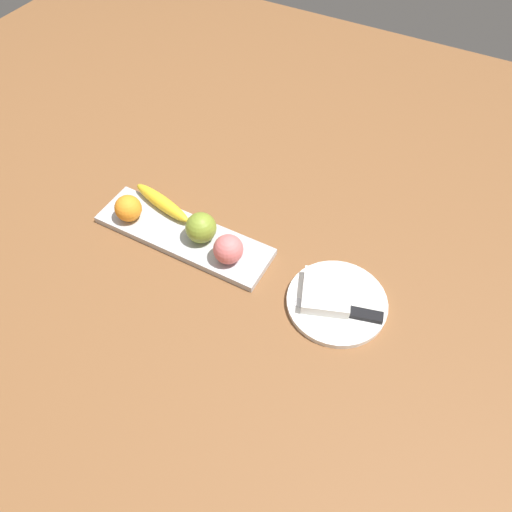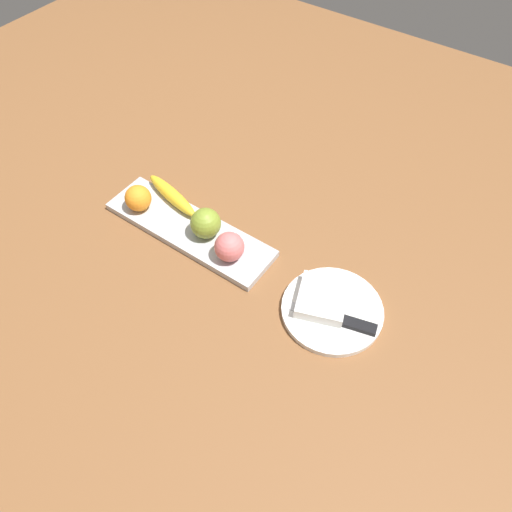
{
  "view_description": "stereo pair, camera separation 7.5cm",
  "coord_description": "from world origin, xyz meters",
  "px_view_note": "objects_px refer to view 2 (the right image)",
  "views": [
    {
      "loc": [
        -0.5,
        0.54,
        0.87
      ],
      "look_at": [
        -0.19,
        -0.03,
        0.05
      ],
      "focal_mm": 34.14,
      "sensor_mm": 36.0,
      "label": 1
    },
    {
      "loc": [
        -0.57,
        0.5,
        0.87
      ],
      "look_at": [
        -0.19,
        -0.03,
        0.05
      ],
      "focal_mm": 34.14,
      "sensor_mm": 36.0,
      "label": 2
    }
  ],
  "objects_px": {
    "orange_near_apple": "(138,198)",
    "folded_napkin": "(322,298)",
    "dinner_plate": "(332,310)",
    "apple": "(206,223)",
    "fruit_tray": "(189,229)",
    "peach": "(229,247)",
    "knife": "(347,322)",
    "banana": "(172,195)"
  },
  "relations": [
    {
      "from": "fruit_tray",
      "to": "apple",
      "type": "height_order",
      "value": "apple"
    },
    {
      "from": "apple",
      "to": "banana",
      "type": "distance_m",
      "value": 0.14
    },
    {
      "from": "orange_near_apple",
      "to": "dinner_plate",
      "type": "bearing_deg",
      "value": -177.97
    },
    {
      "from": "banana",
      "to": "peach",
      "type": "xyz_separation_m",
      "value": [
        -0.22,
        0.06,
        0.02
      ]
    },
    {
      "from": "fruit_tray",
      "to": "peach",
      "type": "distance_m",
      "value": 0.14
    },
    {
      "from": "folded_napkin",
      "to": "knife",
      "type": "xyz_separation_m",
      "value": [
        -0.07,
        0.02,
        -0.01
      ]
    },
    {
      "from": "peach",
      "to": "knife",
      "type": "bearing_deg",
      "value": 179.89
    },
    {
      "from": "banana",
      "to": "dinner_plate",
      "type": "distance_m",
      "value": 0.48
    },
    {
      "from": "peach",
      "to": "dinner_plate",
      "type": "distance_m",
      "value": 0.26
    },
    {
      "from": "fruit_tray",
      "to": "folded_napkin",
      "type": "xyz_separation_m",
      "value": [
        -0.36,
        0.0,
        0.02
      ]
    },
    {
      "from": "orange_near_apple",
      "to": "knife",
      "type": "relative_size",
      "value": 0.35
    },
    {
      "from": "apple",
      "to": "fruit_tray",
      "type": "bearing_deg",
      "value": 9.92
    },
    {
      "from": "apple",
      "to": "orange_near_apple",
      "type": "relative_size",
      "value": 1.12
    },
    {
      "from": "knife",
      "to": "folded_napkin",
      "type": "bearing_deg",
      "value": -27.58
    },
    {
      "from": "banana",
      "to": "apple",
      "type": "bearing_deg",
      "value": -1.86
    },
    {
      "from": "apple",
      "to": "banana",
      "type": "xyz_separation_m",
      "value": [
        0.14,
        -0.04,
        -0.02
      ]
    },
    {
      "from": "dinner_plate",
      "to": "peach",
      "type": "bearing_deg",
      "value": 3.3
    },
    {
      "from": "peach",
      "to": "dinner_plate",
      "type": "relative_size",
      "value": 0.31
    },
    {
      "from": "orange_near_apple",
      "to": "dinner_plate",
      "type": "relative_size",
      "value": 0.3
    },
    {
      "from": "orange_near_apple",
      "to": "banana",
      "type": "bearing_deg",
      "value": -126.75
    },
    {
      "from": "orange_near_apple",
      "to": "dinner_plate",
      "type": "xyz_separation_m",
      "value": [
        -0.52,
        -0.02,
        -0.04
      ]
    },
    {
      "from": "peach",
      "to": "knife",
      "type": "relative_size",
      "value": 0.37
    },
    {
      "from": "banana",
      "to": "dinner_plate",
      "type": "height_order",
      "value": "banana"
    },
    {
      "from": "folded_napkin",
      "to": "knife",
      "type": "height_order",
      "value": "folded_napkin"
    },
    {
      "from": "folded_napkin",
      "to": "banana",
      "type": "bearing_deg",
      "value": -5.79
    },
    {
      "from": "apple",
      "to": "peach",
      "type": "xyz_separation_m",
      "value": [
        -0.08,
        0.02,
        -0.0
      ]
    },
    {
      "from": "fruit_tray",
      "to": "knife",
      "type": "height_order",
      "value": "knife"
    },
    {
      "from": "dinner_plate",
      "to": "apple",
      "type": "bearing_deg",
      "value": -1.42
    },
    {
      "from": "dinner_plate",
      "to": "knife",
      "type": "distance_m",
      "value": 0.04
    },
    {
      "from": "fruit_tray",
      "to": "banana",
      "type": "xyz_separation_m",
      "value": [
        0.09,
        -0.05,
        0.03
      ]
    },
    {
      "from": "banana",
      "to": "dinner_plate",
      "type": "xyz_separation_m",
      "value": [
        -0.48,
        0.05,
        -0.03
      ]
    },
    {
      "from": "apple",
      "to": "orange_near_apple",
      "type": "distance_m",
      "value": 0.19
    },
    {
      "from": "knife",
      "to": "fruit_tray",
      "type": "bearing_deg",
      "value": -16.85
    },
    {
      "from": "fruit_tray",
      "to": "orange_near_apple",
      "type": "bearing_deg",
      "value": 7.77
    },
    {
      "from": "banana",
      "to": "orange_near_apple",
      "type": "height_order",
      "value": "orange_near_apple"
    },
    {
      "from": "apple",
      "to": "folded_napkin",
      "type": "bearing_deg",
      "value": 178.46
    },
    {
      "from": "orange_near_apple",
      "to": "knife",
      "type": "height_order",
      "value": "orange_near_apple"
    },
    {
      "from": "orange_near_apple",
      "to": "dinner_plate",
      "type": "distance_m",
      "value": 0.53
    },
    {
      "from": "apple",
      "to": "folded_napkin",
      "type": "distance_m",
      "value": 0.31
    },
    {
      "from": "dinner_plate",
      "to": "knife",
      "type": "relative_size",
      "value": 1.18
    },
    {
      "from": "orange_near_apple",
      "to": "folded_napkin",
      "type": "relative_size",
      "value": 0.59
    },
    {
      "from": "fruit_tray",
      "to": "orange_near_apple",
      "type": "relative_size",
      "value": 6.78
    }
  ]
}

